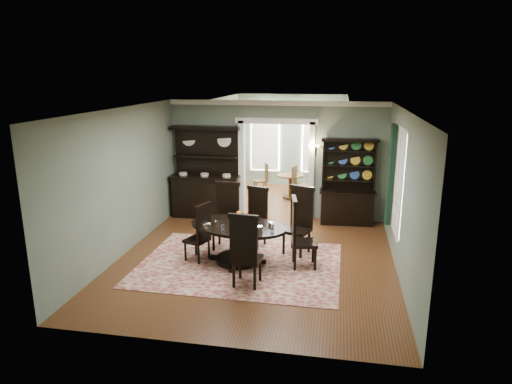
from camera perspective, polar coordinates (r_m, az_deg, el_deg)
room at (r=8.81m, az=-0.08°, el=0.97°), size 5.51×6.01×3.01m
parlor at (r=14.16m, az=3.98°, el=5.93°), size 3.51×3.50×3.01m
doorway_trim at (r=11.66m, az=2.57°, el=4.56°), size 2.08×0.25×2.57m
right_window at (r=9.60m, az=16.94°, el=1.61°), size 0.15×1.47×2.12m
wall_sconce at (r=11.38m, az=7.24°, el=5.59°), size 0.27×0.21×0.21m
rug at (r=9.11m, az=-2.04°, el=-9.01°), size 3.92×2.95×0.01m
dining_table at (r=9.04m, az=-2.33°, el=-5.54°), size 2.21×2.21×0.78m
centerpiece at (r=8.99m, az=-1.78°, el=-3.58°), size 1.49×0.96×0.24m
chair_far_left at (r=9.77m, az=-3.70°, el=-2.71°), size 0.56×0.53×1.43m
chair_far_mid at (r=9.89m, az=0.01°, el=-2.87°), size 0.59×0.57×1.30m
chair_far_right at (r=9.52m, az=5.46°, el=-3.26°), size 0.67×0.65×1.41m
chair_end_left at (r=9.10m, az=-6.94°, el=-4.89°), size 0.55×0.57×1.21m
chair_end_right at (r=8.79m, az=5.37°, el=-4.90°), size 0.56×0.59×1.39m
chair_near at (r=7.92m, az=-1.36°, el=-7.12°), size 0.55×0.52×1.38m
sideboard at (r=11.94m, az=-6.27°, el=0.83°), size 1.80×0.67×2.36m
welsh_dresser at (r=11.52m, az=11.35°, el=-0.16°), size 1.39×0.57×2.13m
parlor_table at (r=13.67m, az=4.30°, el=1.14°), size 0.78×0.78×0.72m
parlor_chair_left at (r=13.85m, az=0.84°, el=1.67°), size 0.48×0.47×1.02m
parlor_chair_right at (r=13.34m, az=5.29°, el=1.18°), size 0.48×0.46×1.05m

